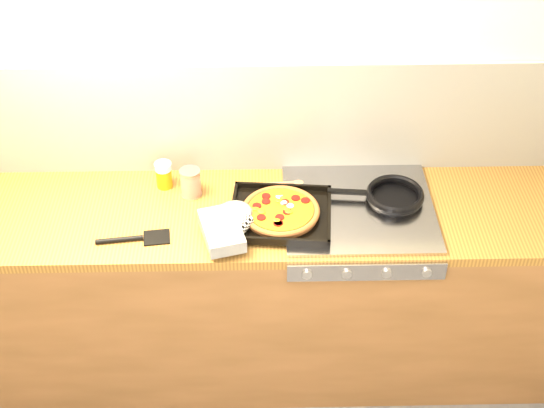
{
  "coord_description": "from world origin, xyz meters",
  "views": [
    {
      "loc": [
        0.05,
        -1.24,
        2.85
      ],
      "look_at": [
        0.1,
        1.08,
        0.95
      ],
      "focal_mm": 50.0,
      "sensor_mm": 36.0,
      "label": 1
    }
  ],
  "objects_px": {
    "pizza_on_tray": "(264,216)",
    "tomato_can": "(191,182)",
    "frying_pan": "(394,196)",
    "juice_glass": "(164,175)"
  },
  "relations": [
    {
      "from": "pizza_on_tray",
      "to": "tomato_can",
      "type": "height_order",
      "value": "tomato_can"
    },
    {
      "from": "pizza_on_tray",
      "to": "tomato_can",
      "type": "bearing_deg",
      "value": 146.74
    },
    {
      "from": "pizza_on_tray",
      "to": "juice_glass",
      "type": "relative_size",
      "value": 4.63
    },
    {
      "from": "frying_pan",
      "to": "juice_glass",
      "type": "height_order",
      "value": "juice_glass"
    },
    {
      "from": "frying_pan",
      "to": "tomato_can",
      "type": "height_order",
      "value": "tomato_can"
    },
    {
      "from": "tomato_can",
      "to": "pizza_on_tray",
      "type": "bearing_deg",
      "value": -33.26
    },
    {
      "from": "pizza_on_tray",
      "to": "juice_glass",
      "type": "height_order",
      "value": "juice_glass"
    },
    {
      "from": "pizza_on_tray",
      "to": "frying_pan",
      "type": "distance_m",
      "value": 0.54
    },
    {
      "from": "pizza_on_tray",
      "to": "frying_pan",
      "type": "height_order",
      "value": "pizza_on_tray"
    },
    {
      "from": "pizza_on_tray",
      "to": "frying_pan",
      "type": "bearing_deg",
      "value": 13.23
    }
  ]
}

